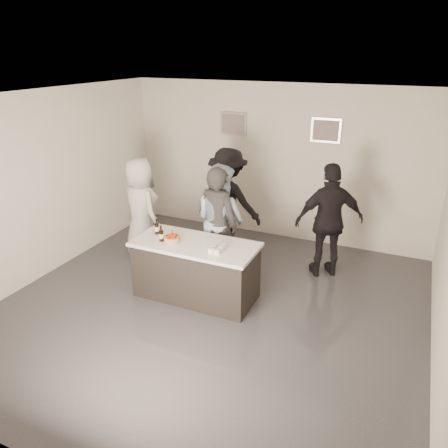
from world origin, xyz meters
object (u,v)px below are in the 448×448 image
Objects in this scene: person_guest_left at (141,209)px; person_guest_right at (329,221)px; beer_bottle_b at (161,233)px; person_main_blue at (221,220)px; beer_bottle_a at (157,226)px; bar_counter at (196,270)px; person_main_black at (218,224)px; cake at (172,239)px; person_guest_back at (228,201)px.

person_guest_right is at bearing -141.73° from person_guest_left.
person_guest_right is at bearing 38.19° from beer_bottle_b.
beer_bottle_b is 0.14× the size of person_guest_left.
beer_bottle_a is at bearing 73.61° from person_main_blue.
bar_counter is 0.87m from person_main_black.
person_main_black is (0.37, 0.82, 0.01)m from cake.
cake is at bearing 91.54° from person_guest_back.
beer_bottle_b is 1.87m from person_guest_back.
person_guest_back is (1.32, 0.84, 0.06)m from person_guest_left.
person_main_blue is at bearing -72.55° from person_main_black.
cake is at bearing 10.14° from person_guest_right.
cake is (-0.33, -0.10, 0.49)m from bar_counter.
beer_bottle_a is 0.99m from person_main_black.
bar_counter is 7.15× the size of beer_bottle_b.
person_main_black is at bearing 87.06° from bar_counter.
beer_bottle_b is 2.73m from person_guest_right.
person_guest_left reaches higher than bar_counter.
person_guest_right is at bearing 179.97° from person_guest_back.
person_main_black is 0.97× the size of person_guest_back.
cake is 0.89m from person_main_black.
person_guest_back reaches higher than person_guest_left.
cake is at bearing 95.01° from person_main_blue.
bar_counter is at bearing 16.74° from beer_bottle_b.
person_main_blue reaches higher than beer_bottle_a.
person_guest_left is at bearing -17.51° from person_guest_right.
person_main_black is at bearing 123.75° from person_main_blue.
person_guest_left is at bearing 136.19° from beer_bottle_a.
beer_bottle_b is at bearing 8.77° from person_guest_right.
person_guest_left is 0.95× the size of person_guest_right.
person_main_blue is 0.98× the size of person_guest_right.
person_guest_right is at bearing -135.28° from person_main_blue.
person_guest_back is (-1.88, 0.17, 0.02)m from person_guest_right.
person_guest_left is at bearing 136.01° from beer_bottle_b.
beer_bottle_b is 1.46m from person_guest_left.
person_guest_right reaches higher than person_main_black.
bar_counter is at bearing 94.22° from person_main_black.
beer_bottle_b is at bearing -163.26° from bar_counter.
person_main_blue is at bearing 64.81° from beer_bottle_b.
beer_bottle_a reaches higher than cake.
person_main_black is 0.19m from person_main_blue.
person_guest_right is at bearing 32.19° from beer_bottle_a.
bar_counter is 2.32m from person_guest_right.
cake is at bearing 16.36° from beer_bottle_b.
person_main_blue is at bearing -8.16° from person_guest_right.
person_main_blue is 1.03× the size of person_guest_left.
beer_bottle_a is 0.14× the size of person_guest_left.
cake is 0.19m from beer_bottle_b.
person_guest_back reaches higher than cake.
beer_bottle_a is at bearing 48.99° from person_main_black.
beer_bottle_a is 2.78m from person_guest_right.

